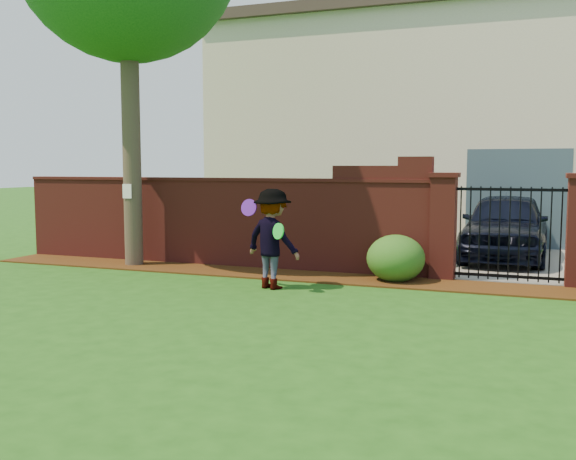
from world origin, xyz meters
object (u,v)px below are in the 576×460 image
at_px(frisbee_purple, 249,208).
at_px(frisbee_green, 278,231).
at_px(car, 505,227).
at_px(man, 271,239).

relative_size(frisbee_purple, frisbee_green, 1.09).
xyz_separation_m(car, frisbee_purple, (-3.79, -4.69, 0.60)).
height_order(car, frisbee_purple, frisbee_purple).
bearing_deg(car, man, -125.01).
xyz_separation_m(man, frisbee_green, (0.25, -0.29, 0.17)).
relative_size(car, man, 2.58).
height_order(car, frisbee_green, car).
bearing_deg(frisbee_green, frisbee_purple, 157.38).
xyz_separation_m(man, frisbee_purple, (-0.37, -0.04, 0.51)).
distance_m(man, frisbee_green, 0.42).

